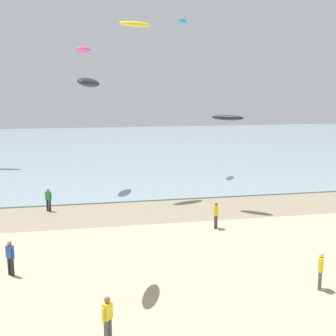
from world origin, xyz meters
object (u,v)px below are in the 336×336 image
person_far_down_beach (216,214)px  kite_aloft_5 (183,21)px  person_left_flank (321,270)px  kite_aloft_4 (83,50)px  kite_aloft_7 (228,118)px  kite_aloft_9 (89,82)px  person_mid_beach (10,257)px  person_by_waterline (48,199)px  kite_aloft_8 (135,24)px  person_right_flank (108,318)px

person_far_down_beach → kite_aloft_5: kite_aloft_5 is taller
person_left_flank → kite_aloft_4: kite_aloft_4 is taller
person_far_down_beach → kite_aloft_7: size_ratio=0.69×
kite_aloft_7 → kite_aloft_9: size_ratio=1.05×
kite_aloft_4 → kite_aloft_7: bearing=67.5°
person_mid_beach → person_far_down_beach: bearing=22.8°
person_left_flank → person_by_waterline: bearing=129.3°
kite_aloft_4 → kite_aloft_8: size_ratio=1.04×
person_mid_beach → kite_aloft_9: (3.93, -1.03, 8.17)m
kite_aloft_5 → kite_aloft_8: size_ratio=0.78×
person_left_flank → kite_aloft_5: 31.81m
person_right_flank → person_far_down_beach: size_ratio=1.00×
person_by_waterline → person_far_down_beach: same height
person_mid_beach → person_by_waterline: size_ratio=1.00×
person_right_flank → kite_aloft_9: kite_aloft_9 is taller
kite_aloft_8 → kite_aloft_7: bearing=115.9°
kite_aloft_8 → person_left_flank: bearing=86.0°
kite_aloft_8 → kite_aloft_4: bearing=-59.6°
kite_aloft_4 → kite_aloft_7: 14.65m
person_by_waterline → person_right_flank: (3.17, -17.84, 0.00)m
person_right_flank → person_far_down_beach: 13.85m
person_mid_beach → kite_aloft_5: 31.38m
person_right_flank → person_far_down_beach: same height
person_far_down_beach → person_mid_beach: bearing=-157.2°
person_mid_beach → person_left_flank: bearing=-17.4°
person_left_flank → kite_aloft_7: bearing=88.7°
person_right_flank → kite_aloft_8: bearing=80.0°
kite_aloft_4 → kite_aloft_7: size_ratio=1.16×
person_far_down_beach → kite_aloft_7: (2.23, 4.62, 5.86)m
person_mid_beach → kite_aloft_8: kite_aloft_8 is taller
person_right_flank → kite_aloft_9: 9.90m
person_mid_beach → person_by_waterline: (1.03, 11.23, 0.00)m
kite_aloft_4 → kite_aloft_9: bearing=19.7°
person_mid_beach → person_right_flank: size_ratio=1.00×
person_by_waterline → kite_aloft_5: size_ratio=0.79×
person_left_flank → person_right_flank: 9.80m
person_far_down_beach → kite_aloft_5: size_ratio=0.79×
kite_aloft_7 → kite_aloft_8: 10.97m
kite_aloft_7 → kite_aloft_9: bearing=-92.9°
person_by_waterline → kite_aloft_5: (13.01, 12.68, 14.70)m
person_mid_beach → kite_aloft_8: bearing=62.2°
person_right_flank → kite_aloft_9: size_ratio=0.72×
kite_aloft_4 → kite_aloft_8: kite_aloft_8 is taller
person_left_flank → kite_aloft_5: size_ratio=0.79×
person_left_flank → kite_aloft_9: kite_aloft_9 is taller
person_left_flank → kite_aloft_7: 15.06m
kite_aloft_5 → person_mid_beach: bearing=-1.3°
person_mid_beach → kite_aloft_7: bearing=34.3°
kite_aloft_5 → person_left_flank: bearing=28.5°
person_left_flank → kite_aloft_7: kite_aloft_7 is taller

